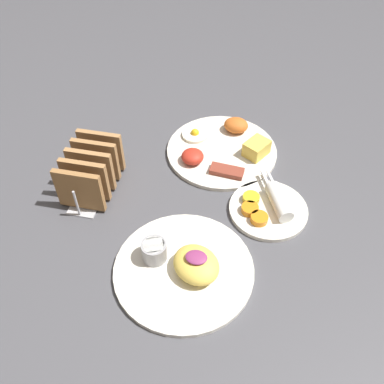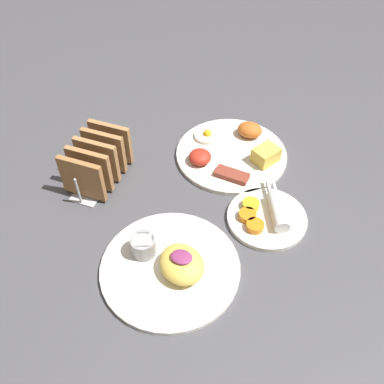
{
  "view_description": "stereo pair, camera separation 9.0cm",
  "coord_description": "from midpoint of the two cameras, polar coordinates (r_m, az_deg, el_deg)",
  "views": [
    {
      "loc": [
        0.14,
        -0.56,
        0.69
      ],
      "look_at": [
        0.01,
        0.04,
        0.03
      ],
      "focal_mm": 40.0,
      "sensor_mm": 36.0,
      "label": 1
    },
    {
      "loc": [
        0.22,
        -0.54,
        0.69
      ],
      "look_at": [
        0.01,
        0.04,
        0.03
      ],
      "focal_mm": 40.0,
      "sensor_mm": 36.0,
      "label": 2
    }
  ],
  "objects": [
    {
      "name": "plate_foreground",
      "position": [
        0.8,
        0.37,
        -9.85
      ],
      "size": [
        0.26,
        0.26,
        0.06
      ],
      "color": "silver",
      "rests_on": "ground_plane"
    },
    {
      "name": "toast_rack",
      "position": [
        0.95,
        -9.88,
        3.96
      ],
      "size": [
        0.1,
        0.18,
        0.1
      ],
      "color": "#B7B7BC",
      "rests_on": "ground_plane"
    },
    {
      "name": "plate_condiments",
      "position": [
        0.9,
        12.84,
        -3.31
      ],
      "size": [
        0.17,
        0.18,
        0.04
      ],
      "color": "silver",
      "rests_on": "ground_plane"
    },
    {
      "name": "ground_plane",
      "position": [
        0.9,
        1.37,
        -3.06
      ],
      "size": [
        3.0,
        3.0,
        0.0
      ],
      "primitive_type": "plane",
      "color": "#47474C"
    },
    {
      "name": "teaspoon",
      "position": [
        0.81,
        7.26,
        -10.84
      ],
      "size": [
        0.07,
        0.12,
        0.01
      ],
      "color": "silver",
      "rests_on": "ground_plane"
    },
    {
      "name": "plate_breakfast",
      "position": [
        1.03,
        7.97,
        5.21
      ],
      "size": [
        0.26,
        0.26,
        0.05
      ],
      "color": "silver",
      "rests_on": "ground_plane"
    }
  ]
}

